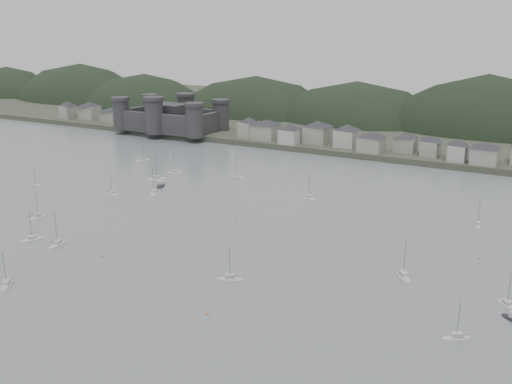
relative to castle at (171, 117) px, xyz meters
The scene contains 9 objects.
ground 216.45m from the castle, 56.28° to the right, with size 900.00×900.00×0.00m, color slate.
far_shore_land 166.61m from the castle, 43.83° to the left, with size 900.00×250.00×3.00m, color #383D2D.
forested_ridge 155.26m from the castle, 35.67° to the left, with size 851.55×103.94×102.57m.
castle is the anchor object (origin of this frame).
waterfront_town 170.64m from the castle, ahead, with size 451.48×28.46×12.92m.
sailboat_lead 99.44m from the castle, 51.60° to the right, with size 6.85×6.50×9.82m.
moored_fleet 172.66m from the castle, 47.44° to the right, with size 258.67×136.53×12.57m.
motor_launch_far 121.78m from the castle, 54.53° to the right, with size 7.29×9.47×4.14m.
mooring_buoys 175.12m from the castle, 50.58° to the right, with size 157.07×117.04×0.70m.
Camera 1 is at (97.77, -98.63, 64.06)m, focal length 39.55 mm.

